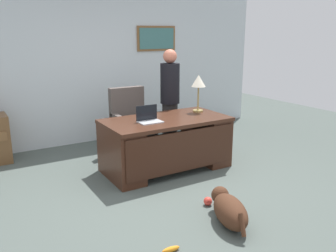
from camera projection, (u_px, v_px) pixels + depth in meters
name	position (u px, v px, depth m)	size (l,w,h in m)	color
ground_plane	(171.00, 188.00, 4.66)	(12.00, 12.00, 0.00)	#4C5651
back_wall	(96.00, 67.00, 6.47)	(7.00, 0.16, 2.70)	silver
desk	(167.00, 142.00, 5.20)	(1.80, 0.93, 0.76)	#422316
armchair	(131.00, 124.00, 5.94)	(0.60, 0.59, 1.09)	#564C47
person_standing	(170.00, 99.00, 5.99)	(0.32, 0.32, 1.70)	#262323
dog_lying	(229.00, 209.00, 3.77)	(0.49, 0.77, 0.30)	#472819
laptop	(149.00, 118.00, 4.94)	(0.32, 0.22, 0.22)	#B2B5BA
desk_lamp	(198.00, 83.00, 5.49)	(0.22, 0.22, 0.57)	#9E8447
dog_toy_ball	(208.00, 201.00, 4.18)	(0.10, 0.10, 0.10)	#E53F33
dog_toy_bone	(171.00, 249.00, 3.30)	(0.18, 0.05, 0.05)	orange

